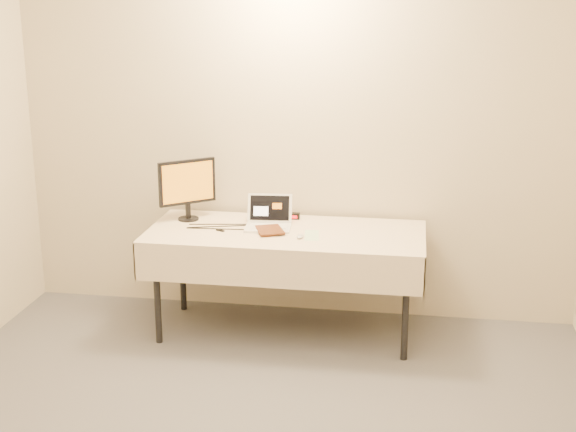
# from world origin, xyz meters

# --- Properties ---
(back_wall) EXTENTS (4.00, 0.10, 2.70)m
(back_wall) POSITION_xyz_m (0.00, 2.50, 1.35)
(back_wall) COLOR beige
(back_wall) RESTS_ON ground
(table) EXTENTS (1.86, 0.81, 0.74)m
(table) POSITION_xyz_m (0.00, 2.05, 0.68)
(table) COLOR black
(table) RESTS_ON ground
(laptop) EXTENTS (0.33, 0.31, 0.21)m
(laptop) POSITION_xyz_m (-0.13, 2.13, 0.79)
(laptop) COLOR white
(laptop) RESTS_ON table
(monitor) EXTENTS (0.34, 0.28, 0.43)m
(monitor) POSITION_xyz_m (-0.72, 2.21, 0.99)
(monitor) COLOR black
(monitor) RESTS_ON table
(book) EXTENTS (0.16, 0.08, 0.22)m
(book) POSITION_xyz_m (-0.18, 1.97, 0.85)
(book) COLOR brown
(book) RESTS_ON table
(alarm_clock) EXTENTS (0.10, 0.05, 0.04)m
(alarm_clock) POSITION_xyz_m (-0.00, 2.34, 0.76)
(alarm_clock) COLOR black
(alarm_clock) RESTS_ON table
(clicker) EXTENTS (0.05, 0.09, 0.02)m
(clicker) POSITION_xyz_m (0.12, 1.91, 0.75)
(clicker) COLOR silver
(clicker) RESTS_ON table
(paper_form) EXTENTS (0.12, 0.25, 0.00)m
(paper_form) POSITION_xyz_m (0.19, 1.98, 0.74)
(paper_form) COLOR #B9DDB0
(paper_form) RESTS_ON table
(usb_dongle) EXTENTS (0.06, 0.04, 0.01)m
(usb_dongle) POSITION_xyz_m (-0.43, 1.97, 0.74)
(usb_dongle) COLOR black
(usb_dongle) RESTS_ON table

